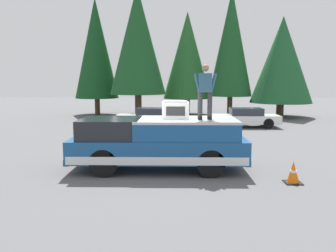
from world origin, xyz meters
name	(u,v)px	position (x,y,z in m)	size (l,w,h in m)	color
ground_plane	(158,169)	(0.00, 0.00, 0.00)	(90.00, 90.00, 0.00)	#565659
pickup_truck	(159,143)	(-0.05, -0.03, 0.87)	(2.01, 5.54, 1.65)	navy
compressor_unit	(176,110)	(0.05, -0.57, 1.93)	(0.65, 0.84, 0.56)	white
person_on_truck_bed	(205,90)	(-0.20, -1.48, 2.55)	(0.29, 0.72, 1.69)	#333338
parked_car_white	(245,118)	(10.17, -4.77, 0.58)	(1.64, 4.10, 1.16)	white
parked_car_silver	(151,117)	(10.12, 0.90, 0.58)	(1.64, 4.10, 1.16)	silver
traffic_cone	(293,173)	(-1.47, -3.86, 0.29)	(0.47, 0.47, 0.62)	black
conifer_far_left	(282,60)	(16.03, -8.62, 4.31)	(4.64, 4.64, 7.54)	#4C3826
conifer_left	(231,43)	(16.21, -4.79, 5.58)	(3.26, 3.26, 9.58)	#4C3826
conifer_center_left	(187,56)	(17.78, -1.54, 4.76)	(3.85, 3.85, 8.22)	#4C3826
conifer_center_right	(138,41)	(15.73, 2.24, 5.72)	(4.19, 4.19, 9.71)	#4C3826
conifer_right	(96,49)	(17.60, 5.79, 5.31)	(3.47, 3.47, 9.29)	#4C3826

